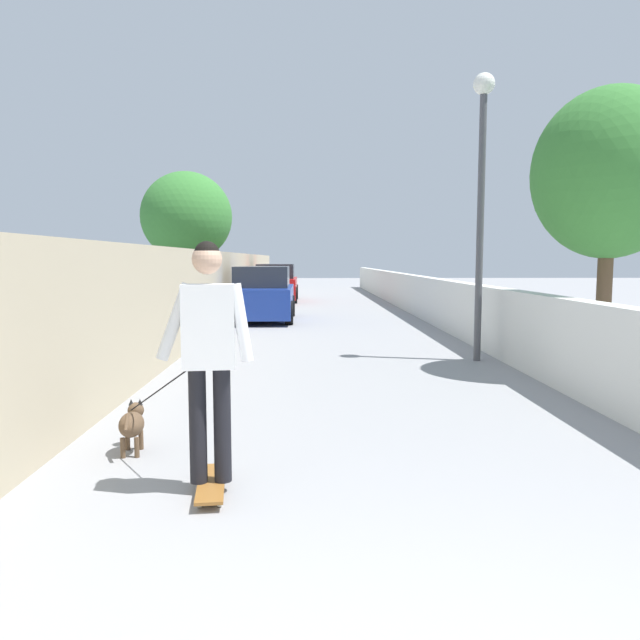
# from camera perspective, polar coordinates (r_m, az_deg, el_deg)

# --- Properties ---
(ground_plane) EXTENTS (80.00, 80.00, 0.00)m
(ground_plane) POSITION_cam_1_polar(r_m,az_deg,el_deg) (15.57, 0.71, -0.67)
(ground_plane) COLOR gray
(wall_left) EXTENTS (48.00, 0.30, 1.95)m
(wall_left) POSITION_cam_1_polar(r_m,az_deg,el_deg) (13.70, -11.41, 2.42)
(wall_left) COLOR tan
(wall_left) RESTS_ON ground
(fence_right) EXTENTS (48.00, 0.30, 1.23)m
(fence_right) POSITION_cam_1_polar(r_m,az_deg,el_deg) (13.96, 13.20, 0.96)
(fence_right) COLOR silver
(fence_right) RESTS_ON ground
(tree_left_near) EXTENTS (3.01, 3.01, 4.64)m
(tree_left_near) POSITION_cam_1_polar(r_m,az_deg,el_deg) (20.89, -12.48, 9.49)
(tree_left_near) COLOR brown
(tree_left_near) RESTS_ON ground
(tree_right_mid) EXTENTS (2.24, 2.24, 4.26)m
(tree_right_mid) POSITION_cam_1_polar(r_m,az_deg,el_deg) (10.10, 25.67, 12.28)
(tree_right_mid) COLOR brown
(tree_right_mid) RESTS_ON ground
(lamp_post) EXTENTS (0.36, 0.36, 4.81)m
(lamp_post) POSITION_cam_1_polar(r_m,az_deg,el_deg) (10.77, 15.02, 13.56)
(lamp_post) COLOR #4C4C51
(lamp_post) RESTS_ON ground
(skateboard) EXTENTS (0.82, 0.28, 0.08)m
(skateboard) POSITION_cam_1_polar(r_m,az_deg,el_deg) (4.78, -10.23, -14.94)
(skateboard) COLOR brown
(skateboard) RESTS_ON ground
(person_skateboarder) EXTENTS (0.26, 0.72, 1.80)m
(person_skateboarder) POSITION_cam_1_polar(r_m,az_deg,el_deg) (4.52, -10.47, -2.09)
(person_skateboarder) COLOR black
(person_skateboarder) RESTS_ON skateboard
(dog) EXTENTS (1.25, 0.99, 1.06)m
(dog) POSITION_cam_1_polar(r_m,az_deg,el_deg) (5.79, -17.28, -9.26)
(dog) COLOR brown
(dog) RESTS_ON ground
(car_near) EXTENTS (3.86, 1.80, 1.54)m
(car_near) POSITION_cam_1_polar(r_m,az_deg,el_deg) (17.35, -5.45, 2.33)
(car_near) COLOR navy
(car_near) RESTS_ON ground
(car_far) EXTENTS (4.09, 1.80, 1.54)m
(car_far) POSITION_cam_1_polar(r_m,az_deg,el_deg) (25.16, -4.18, 3.41)
(car_far) COLOR #B71414
(car_far) RESTS_ON ground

